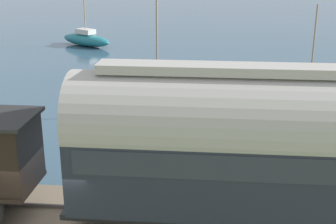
{
  "coord_description": "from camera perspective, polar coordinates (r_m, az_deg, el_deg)",
  "views": [
    {
      "loc": [
        -11.38,
        -4.38,
        7.91
      ],
      "look_at": [
        7.63,
        -2.54,
        1.55
      ],
      "focal_mm": 50.0,
      "sensor_mm": 36.0,
      "label": 1
    }
  ],
  "objects": [
    {
      "name": "harbor_water",
      "position": [
        54.99,
        0.9,
        10.14
      ],
      "size": [
        80.0,
        80.0,
        0.01
      ],
      "color": "#38566B",
      "rests_on": "ground"
    },
    {
      "name": "passenger_coach",
      "position": [
        12.69,
        9.24,
        -3.87
      ],
      "size": [
        2.59,
        9.7,
        4.71
      ],
      "color": "black",
      "rests_on": "rail_embankment"
    },
    {
      "name": "sailboat_teal",
      "position": [
        44.56,
        -9.96,
        8.74
      ],
      "size": [
        4.52,
        5.81,
        6.09
      ],
      "rotation": [
        0.0,
        0.0,
        -0.56
      ],
      "color": "#1E707A",
      "rests_on": "harbor_water"
    },
    {
      "name": "sailboat_black",
      "position": [
        24.17,
        -1.3,
        0.95
      ],
      "size": [
        3.27,
        5.32,
        9.45
      ],
      "rotation": [
        0.0,
        0.0,
        -0.44
      ],
      "color": "black",
      "rests_on": "harbor_water"
    },
    {
      "name": "sailboat_brown",
      "position": [
        30.49,
        16.94,
        3.62
      ],
      "size": [
        1.99,
        5.41,
        5.24
      ],
      "rotation": [
        0.0,
        0.0,
        -0.09
      ],
      "color": "brown",
      "rests_on": "harbor_water"
    },
    {
      "name": "rowboat_mid_harbor",
      "position": [
        19.26,
        16.41,
        -6.05
      ],
      "size": [
        1.58,
        3.04,
        0.35
      ],
      "rotation": [
        0.0,
        0.0,
        0.25
      ],
      "color": "beige",
      "rests_on": "harbor_water"
    }
  ]
}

